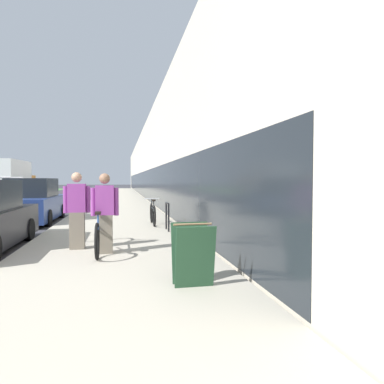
# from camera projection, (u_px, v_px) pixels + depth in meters

# --- Properties ---
(sidewalk_slab) EXTENTS (4.09, 70.00, 0.12)m
(sidewalk_slab) POSITION_uv_depth(u_px,v_px,m) (119.00, 200.00, 26.12)
(sidewalk_slab) COLOR #B2AA99
(sidewalk_slab) RESTS_ON ground
(storefront_facade) EXTENTS (10.01, 70.00, 6.13)m
(storefront_facade) POSITION_uv_depth(u_px,v_px,m) (189.00, 166.00, 35.28)
(storefront_facade) COLOR beige
(storefront_facade) RESTS_ON ground
(tandem_bicycle) EXTENTS (0.52, 2.53, 0.89)m
(tandem_bicycle) POSITION_uv_depth(u_px,v_px,m) (100.00, 233.00, 7.36)
(tandem_bicycle) COLOR black
(tandem_bicycle) RESTS_ON sidewalk_slab
(person_rider) EXTENTS (0.56, 0.22, 1.65)m
(person_rider) POSITION_uv_depth(u_px,v_px,m) (105.00, 213.00, 7.06)
(person_rider) COLOR #756B5B
(person_rider) RESTS_ON sidewalk_slab
(person_bystander) EXTENTS (0.57, 0.22, 1.69)m
(person_bystander) POSITION_uv_depth(u_px,v_px,m) (77.00, 210.00, 7.50)
(person_bystander) COLOR #756B5B
(person_bystander) RESTS_ON sidewalk_slab
(bike_rack_hoop) EXTENTS (0.05, 0.60, 0.84)m
(bike_rack_hoop) POSITION_uv_depth(u_px,v_px,m) (167.00, 213.00, 10.24)
(bike_rack_hoop) COLOR black
(bike_rack_hoop) RESTS_ON sidewalk_slab
(cruiser_bike_nearest) EXTENTS (0.52, 1.71, 0.87)m
(cruiser_bike_nearest) POSITION_uv_depth(u_px,v_px,m) (153.00, 214.00, 11.59)
(cruiser_bike_nearest) COLOR black
(cruiser_bike_nearest) RESTS_ON sidewalk_slab
(sandwich_board_sign) EXTENTS (0.56, 0.56, 0.90)m
(sandwich_board_sign) POSITION_uv_depth(u_px,v_px,m) (193.00, 254.00, 4.93)
(sandwich_board_sign) COLOR #23472D
(sandwich_board_sign) RESTS_ON sidewalk_slab
(vintage_roadster_curbside) EXTENTS (1.78, 4.59, 1.70)m
(vintage_roadster_curbside) POSITION_uv_depth(u_px,v_px,m) (33.00, 203.00, 13.17)
(vintage_roadster_curbside) COLOR navy
(vintage_roadster_curbside) RESTS_ON ground
(moving_truck) EXTENTS (2.32, 6.30, 2.90)m
(moving_truck) POSITION_uv_depth(u_px,v_px,m) (6.00, 182.00, 22.57)
(moving_truck) COLOR orange
(moving_truck) RESTS_ON ground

